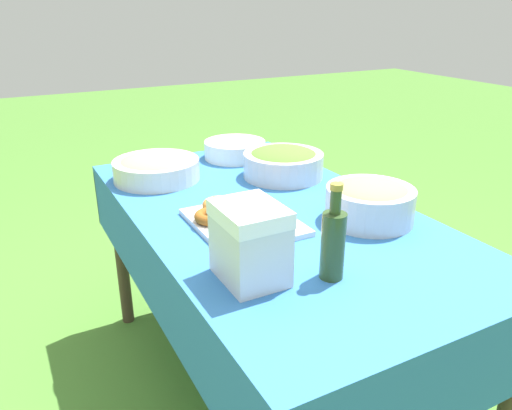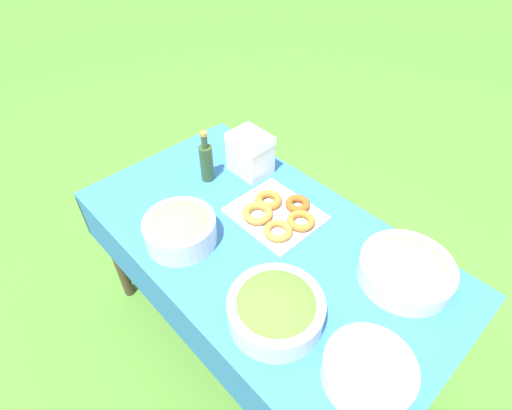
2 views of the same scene
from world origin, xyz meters
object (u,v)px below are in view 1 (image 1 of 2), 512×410
olive_oil_bottle (333,242)px  bread_bowl (370,200)px  cooler_box (250,243)px  plate_stack (235,150)px  donut_platter (243,217)px  pasta_bowl (156,167)px  salad_bowl (283,162)px

olive_oil_bottle → bread_bowl: bearing=-53.4°
cooler_box → plate_stack: bearing=-23.6°
plate_stack → cooler_box: (-0.90, 0.39, 0.06)m
donut_platter → bread_bowl: (-0.16, -0.34, 0.04)m
olive_oil_bottle → cooler_box: olive_oil_bottle is taller
bread_bowl → plate_stack: bearing=5.4°
donut_platter → plate_stack: size_ratio=1.31×
bread_bowl → pasta_bowl: bearing=34.2°
salad_bowl → pasta_bowl: size_ratio=0.95×
donut_platter → plate_stack: plate_stack is taller
bread_bowl → olive_oil_bottle: bearing=126.6°
cooler_box → salad_bowl: bearing=-36.8°
bread_bowl → cooler_box: 0.48m
donut_platter → plate_stack: 0.66m
salad_bowl → donut_platter: size_ratio=0.89×
cooler_box → bread_bowl: bearing=-74.1°
donut_platter → cooler_box: size_ratio=1.79×
plate_stack → cooler_box: 0.98m
donut_platter → cooler_box: 0.32m
salad_bowl → bread_bowl: bearing=-177.7°
pasta_bowl → bread_bowl: (-0.65, -0.44, 0.02)m
salad_bowl → olive_oil_bottle: bearing=158.1°
salad_bowl → cooler_box: size_ratio=1.60×
olive_oil_bottle → salad_bowl: bearing=-21.9°
pasta_bowl → olive_oil_bottle: bearing=-170.2°
pasta_bowl → cooler_box: size_ratio=1.69×
donut_platter → olive_oil_bottle: (-0.37, -0.05, 0.07)m
donut_platter → salad_bowl: bearing=-46.1°
plate_stack → bread_bowl: bearing=-174.6°
donut_platter → bread_bowl: bread_bowl is taller
olive_oil_bottle → bread_bowl: size_ratio=0.90×
pasta_bowl → bread_bowl: size_ratio=1.20×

